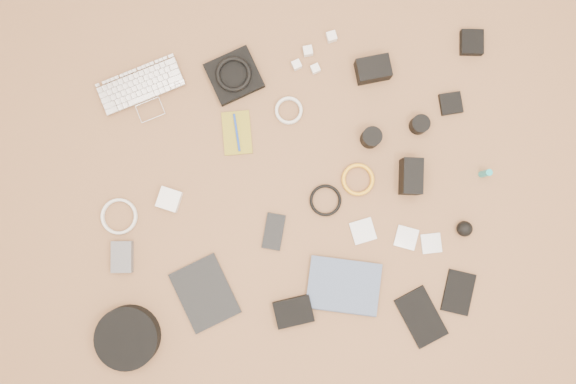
{
  "coord_description": "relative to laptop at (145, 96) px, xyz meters",
  "views": [
    {
      "loc": [
        -0.02,
        -0.09,
        1.94
      ],
      "look_at": [
        -0.01,
        0.01,
        0.02
      ],
      "focal_mm": 35.0,
      "sensor_mm": 36.0,
      "label": 1
    }
  ],
  "objects": [
    {
      "name": "paperback",
      "position": [
        0.6,
        -0.81,
        0.0
      ],
      "size": [
        0.28,
        0.23,
        0.02
      ],
      "primitive_type": "imported",
      "rotation": [
        0.0,
        0.0,
        1.34
      ],
      "color": "#455574",
      "rests_on": "ground"
    },
    {
      "name": "lens_cleaner",
      "position": [
        1.14,
        -0.39,
        0.03
      ],
      "size": [
        0.03,
        0.03,
        0.08
      ],
      "primitive_type": "cylinder",
      "rotation": [
        0.0,
        0.0,
        -0.21
      ],
      "color": "teal",
      "rests_on": "ground"
    },
    {
      "name": "headphones",
      "position": [
        0.31,
        0.04,
        0.03
      ],
      "size": [
        0.15,
        0.15,
        0.02
      ],
      "primitive_type": "torus",
      "rotation": [
        0.0,
        0.0,
        0.22
      ],
      "color": "black",
      "rests_on": "headphone_pouch"
    },
    {
      "name": "filter_case_left",
      "position": [
        0.7,
        -0.54,
        -0.01
      ],
      "size": [
        0.09,
        0.09,
        0.01
      ],
      "primitive_type": "cube",
      "rotation": [
        0.0,
        0.0,
        0.19
      ],
      "color": "silver",
      "rests_on": "ground"
    },
    {
      "name": "lens_a",
      "position": [
        0.76,
        -0.23,
        0.02
      ],
      "size": [
        0.07,
        0.07,
        0.07
      ],
      "primitive_type": "cylinder",
      "rotation": [
        0.0,
        0.0,
        -0.09
      ],
      "color": "black",
      "rests_on": "ground"
    },
    {
      "name": "lens_pouch",
      "position": [
        1.15,
        0.07,
        0.0
      ],
      "size": [
        0.09,
        0.1,
        0.03
      ],
      "primitive_type": "cube",
      "rotation": [
        0.0,
        0.0,
        -0.12
      ],
      "color": "black",
      "rests_on": "ground"
    },
    {
      "name": "cable_black",
      "position": [
        0.59,
        -0.42,
        -0.01
      ],
      "size": [
        0.11,
        0.11,
        0.01
      ],
      "primitive_type": "torus",
      "rotation": [
        0.0,
        0.0,
        -0.03
      ],
      "color": "black",
      "rests_on": "ground"
    },
    {
      "name": "pen_blue",
      "position": [
        0.3,
        -0.16,
        0.0
      ],
      "size": [
        0.01,
        0.13,
        0.01
      ],
      "primitive_type": "cylinder",
      "rotation": [
        1.57,
        0.0,
        0.05
      ],
      "color": "#1436A6",
      "rests_on": "notebook_olive"
    },
    {
      "name": "charger_d",
      "position": [
        0.6,
        0.04,
        0.0
      ],
      "size": [
        0.04,
        0.04,
        0.03
      ],
      "primitive_type": "cube",
      "rotation": [
        0.0,
        0.0,
        0.31
      ],
      "color": "white",
      "rests_on": "ground"
    },
    {
      "name": "notebook_black_a",
      "position": [
        0.87,
        -0.85,
        -0.0
      ],
      "size": [
        0.17,
        0.21,
        0.01
      ],
      "primitive_type": "cube",
      "rotation": [
        0.0,
        0.0,
        0.38
      ],
      "color": "black",
      "rests_on": "ground"
    },
    {
      "name": "card_reader",
      "position": [
        1.06,
        -0.13,
        -0.0
      ],
      "size": [
        0.08,
        0.08,
        0.02
      ],
      "primitive_type": "cube",
      "rotation": [
        0.0,
        0.0,
        0.05
      ],
      "color": "black",
      "rests_on": "ground"
    },
    {
      "name": "notebook_black_b",
      "position": [
        1.01,
        -0.78,
        -0.01
      ],
      "size": [
        0.14,
        0.17,
        0.01
      ],
      "primitive_type": "cube",
      "rotation": [
        0.0,
        0.0,
        -0.33
      ],
      "color": "black",
      "rests_on": "ground"
    },
    {
      "name": "dslr_camera",
      "position": [
        0.8,
        0.01,
        0.02
      ],
      "size": [
        0.12,
        0.09,
        0.07
      ],
      "primitive_type": "cube",
      "rotation": [
        0.0,
        0.0,
        0.09
      ],
      "color": "black",
      "rests_on": "ground"
    },
    {
      "name": "cable_white_b",
      "position": [
        -0.13,
        -0.41,
        -0.01
      ],
      "size": [
        0.15,
        0.15,
        0.01
      ],
      "primitive_type": "torus",
      "rotation": [
        0.0,
        0.0,
        0.22
      ],
      "color": "silver",
      "rests_on": "ground"
    },
    {
      "name": "laptop",
      "position": [
        0.0,
        0.0,
        0.0
      ],
      "size": [
        0.34,
        0.28,
        0.02
      ],
      "primitive_type": "imported",
      "rotation": [
        0.0,
        0.0,
        0.29
      ],
      "color": "silver",
      "rests_on": "ground"
    },
    {
      "name": "charger_b",
      "position": [
        0.58,
        0.1,
        0.0
      ],
      "size": [
        0.03,
        0.03,
        0.03
      ],
      "primitive_type": "cube",
      "rotation": [
        0.0,
        0.0,
        0.08
      ],
      "color": "white",
      "rests_on": "ground"
    },
    {
      "name": "headphone_pouch",
      "position": [
        0.31,
        0.04,
        0.0
      ],
      "size": [
        0.21,
        0.2,
        0.03
      ],
      "primitive_type": "cube",
      "rotation": [
        0.0,
        0.0,
        0.33
      ],
      "color": "black",
      "rests_on": "ground"
    },
    {
      "name": "drive_case",
      "position": [
        0.44,
        -0.79,
        0.0
      ],
      "size": [
        0.14,
        0.11,
        0.03
      ],
      "primitive_type": "cube",
      "rotation": [
        0.0,
        0.0,
        0.13
      ],
      "color": "black",
      "rests_on": "ground"
    },
    {
      "name": "cable_yellow",
      "position": [
        0.7,
        -0.36,
        -0.01
      ],
      "size": [
        0.14,
        0.14,
        0.01
      ],
      "primitive_type": "torus",
      "rotation": [
        0.0,
        0.0,
        -0.25
      ],
      "color": "gold",
      "rests_on": "ground"
    },
    {
      "name": "lens_b",
      "position": [
        0.93,
        -0.2,
        0.02
      ],
      "size": [
        0.08,
        0.08,
        0.06
      ],
      "primitive_type": "cylinder",
      "rotation": [
        0.0,
        0.0,
        -0.36
      ],
      "color": "black",
      "rests_on": "ground"
    },
    {
      "name": "room_shell",
      "position": [
        0.48,
        -0.39,
        1.24
      ],
      "size": [
        4.04,
        4.04,
        2.58
      ],
      "color": "#8A613F",
      "rests_on": "ground"
    },
    {
      "name": "phone",
      "position": [
        0.4,
        -0.51,
        -0.01
      ],
      "size": [
        0.1,
        0.14,
        0.01
      ],
      "primitive_type": "cube",
      "rotation": [
        0.0,
        0.0,
        -0.27
      ],
      "color": "black",
      "rests_on": "ground"
    },
    {
      "name": "power_brick",
      "position": [
        0.05,
        -0.37,
        0.0
      ],
      "size": [
        0.1,
        0.1,
        0.03
      ],
      "primitive_type": "cube",
      "rotation": [
        0.0,
        0.0,
        -0.42
      ],
      "color": "white",
      "rests_on": "ground"
    },
    {
      "name": "tablet",
      "position": [
        0.14,
        -0.7,
        -0.01
      ],
      "size": [
        0.24,
        0.27,
        0.01
      ],
      "primitive_type": "cube",
      "rotation": [
        0.0,
        0.0,
        0.35
      ],
      "color": "black",
      "rests_on": "ground"
    },
    {
      "name": "filter_case_right",
      "position": [
        0.93,
        -0.61,
        -0.01
      ],
      "size": [
        0.07,
        0.07,
        0.01
      ],
      "primitive_type": "cube",
      "rotation": [
        0.0,
        0.0,
        0.01
      ],
      "color": "silver",
      "rests_on": "ground"
    },
    {
      "name": "air_blower",
      "position": [
        1.05,
        -0.57,
        0.02
      ],
      "size": [
        0.07,
        0.07,
        0.05
      ],
      "primitive_type": "sphere",
      "rotation": [
        0.0,
        0.0,
        -0.26
      ],
      "color": "black",
      "rests_on": "ground"
    },
    {
      "name": "charger_c",
      "position": [
        0.67,
        0.14,
        0.0
      ],
      "size": [
        0.04,
        0.04,
        0.03
      ],
      "primitive_type": "cube",
      "rotation": [
        0.0,
        0.0,
        0.19
      ],
      "color": "white",
      "rests_on": "ground"
    },
    {
      "name": "charger_a",
      "position": [
        0.54,
        0.06,
        0.0
      ],
      "size": [
        0.04,
        0.04,
        0.03
      ],
      "primitive_type": "cube",
      "rotation": [
        0.0,
        0.0,
        0.33
      ],
      "color": "white",
      "rests_on": "ground"
    },
    {
      "name": "filter_case_mid",
      "position": [
        0.85,
        -0.58,
        -0.01
      ],
      "size": [
        0.09,
        0.09,
        0.01
      ],
      "primitive_type": "cube",
      "rotation": [
        0.0,
        0.0,
        -0.37
      ],
      "color": "silver",
      "rests_on": "ground"
    },
    {
      "name": "battery_charger",
      "position": [
        -0.13,
        -0.55,
        0.0
      ],
      "size": [
        0.08,
        0.11,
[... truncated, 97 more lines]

